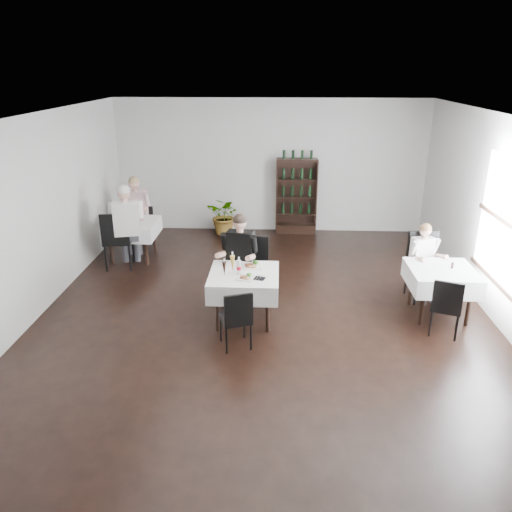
{
  "coord_description": "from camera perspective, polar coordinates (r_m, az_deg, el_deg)",
  "views": [
    {
      "loc": [
        0.2,
        -6.81,
        3.67
      ],
      "look_at": [
        -0.13,
        0.2,
        0.97
      ],
      "focal_mm": 35.0,
      "sensor_mm": 36.0,
      "label": 1
    }
  ],
  "objects": [
    {
      "name": "room_shell",
      "position": [
        7.15,
        0.97,
        3.37
      ],
      "size": [
        9.0,
        9.0,
        9.0
      ],
      "color": "black",
      "rests_on": "ground"
    },
    {
      "name": "window_right",
      "position": [
        7.86,
        27.24,
        2.64
      ],
      "size": [
        0.06,
        2.3,
        1.85
      ],
      "color": "white",
      "rests_on": "room_shell"
    },
    {
      "name": "wine_shelf",
      "position": [
        11.48,
        4.63,
        6.74
      ],
      "size": [
        0.9,
        0.28,
        1.75
      ],
      "color": "black",
      "rests_on": "ground"
    },
    {
      "name": "main_table",
      "position": [
        7.48,
        -1.38,
        -3.02
      ],
      "size": [
        1.03,
        1.03,
        0.77
      ],
      "color": "black",
      "rests_on": "ground"
    },
    {
      "name": "left_table",
      "position": [
        10.21,
        -13.96,
        3.04
      ],
      "size": [
        0.98,
        0.98,
        0.77
      ],
      "color": "black",
      "rests_on": "ground"
    },
    {
      "name": "right_table",
      "position": [
        8.13,
        20.4,
        -2.38
      ],
      "size": [
        0.98,
        0.98,
        0.77
      ],
      "color": "black",
      "rests_on": "ground"
    },
    {
      "name": "potted_tree",
      "position": [
        11.49,
        -3.53,
        4.65
      ],
      "size": [
        0.98,
        0.93,
        0.87
      ],
      "primitive_type": "imported",
      "rotation": [
        0.0,
        0.0,
        -0.4
      ],
      "color": "#226021",
      "rests_on": "ground"
    },
    {
      "name": "main_chair_far",
      "position": [
        8.26,
        -0.32,
        -0.85
      ],
      "size": [
        0.54,
        0.54,
        1.03
      ],
      "color": "black",
      "rests_on": "ground"
    },
    {
      "name": "main_chair_near",
      "position": [
        6.79,
        -2.23,
        -6.9
      ],
      "size": [
        0.5,
        0.5,
        0.86
      ],
      "color": "black",
      "rests_on": "ground"
    },
    {
      "name": "left_chair_far",
      "position": [
        10.86,
        -12.85,
        3.57
      ],
      "size": [
        0.52,
        0.52,
        0.88
      ],
      "color": "black",
      "rests_on": "ground"
    },
    {
      "name": "left_chair_near",
      "position": [
        9.74,
        -15.6,
        2.13
      ],
      "size": [
        0.58,
        0.58,
        1.13
      ],
      "color": "black",
      "rests_on": "ground"
    },
    {
      "name": "right_chair_far",
      "position": [
        8.68,
        18.68,
        -0.56
      ],
      "size": [
        0.57,
        0.57,
        1.11
      ],
      "color": "black",
      "rests_on": "ground"
    },
    {
      "name": "right_chair_near",
      "position": [
        7.58,
        20.96,
        -5.13
      ],
      "size": [
        0.52,
        0.52,
        0.88
      ],
      "color": "black",
      "rests_on": "ground"
    },
    {
      "name": "diner_main",
      "position": [
        7.86,
        -1.98,
        0.24
      ],
      "size": [
        0.62,
        0.65,
        1.52
      ],
      "color": "#404047",
      "rests_on": "ground"
    },
    {
      "name": "diner_left_far",
      "position": [
        10.62,
        -13.64,
        5.34
      ],
      "size": [
        0.59,
        0.58,
        1.55
      ],
      "color": "#404047",
      "rests_on": "ground"
    },
    {
      "name": "diner_left_near",
      "position": [
        9.64,
        -14.56,
        4.0
      ],
      "size": [
        0.68,
        0.71,
        1.64
      ],
      "color": "#404047",
      "rests_on": "ground"
    },
    {
      "name": "diner_right_far",
      "position": [
        8.6,
        18.71,
        0.01
      ],
      "size": [
        0.55,
        0.59,
        1.29
      ],
      "color": "#404047",
      "rests_on": "ground"
    },
    {
      "name": "plate_far",
      "position": [
        7.64,
        -0.48,
        -1.1
      ],
      "size": [
        0.34,
        0.34,
        0.09
      ],
      "color": "white",
      "rests_on": "main_table"
    },
    {
      "name": "plate_near",
      "position": [
        7.23,
        -1.15,
        -2.46
      ],
      "size": [
        0.29,
        0.29,
        0.07
      ],
      "color": "white",
      "rests_on": "main_table"
    },
    {
      "name": "pilsner_dark",
      "position": [
        7.31,
        -3.65,
        -1.43
      ],
      "size": [
        0.06,
        0.06,
        0.27
      ],
      "color": "black",
      "rests_on": "main_table"
    },
    {
      "name": "pilsner_lager",
      "position": [
        7.42,
        -2.7,
        -0.89
      ],
      "size": [
        0.07,
        0.07,
        0.32
      ],
      "color": "#B5872E",
      "rests_on": "main_table"
    },
    {
      "name": "coke_bottle",
      "position": [
        7.36,
        -1.97,
        -1.27
      ],
      "size": [
        0.07,
        0.07,
        0.26
      ],
      "color": "silver",
      "rests_on": "main_table"
    },
    {
      "name": "napkin_cutlery",
      "position": [
        7.23,
        0.32,
        -2.54
      ],
      "size": [
        0.21,
        0.19,
        0.02
      ],
      "color": "black",
      "rests_on": "main_table"
    },
    {
      "name": "pepper_mill",
      "position": [
        8.14,
        21.53,
        -1.01
      ],
      "size": [
        0.04,
        0.04,
        0.1
      ],
      "primitive_type": "cylinder",
      "rotation": [
        0.0,
        0.0,
        -0.04
      ],
      "color": "black",
      "rests_on": "right_table"
    }
  ]
}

